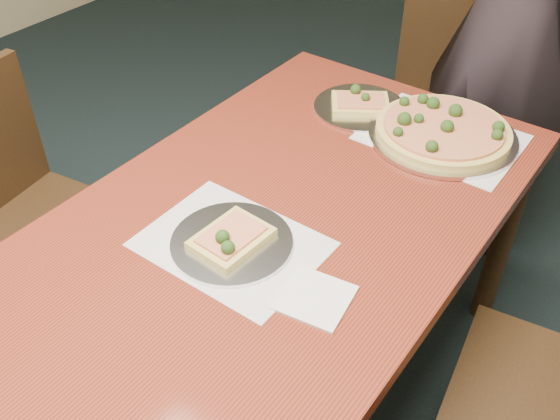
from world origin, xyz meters
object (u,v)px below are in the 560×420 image
Objects in this scene: dining_table at (280,238)px; slice_plate_near at (231,241)px; pizza_pan at (442,130)px; chair_left at (21,204)px; chair_far at (442,98)px; diner at (511,22)px; slice_plate_far at (360,105)px.

slice_plate_near reaches higher than dining_table.
chair_left is at bearing -143.24° from pizza_pan.
chair_far is 0.71m from pizza_pan.
diner is 4.19× the size of pizza_pan.
slice_plate_near is at bearing -105.50° from pizza_pan.
chair_left is at bearing -165.19° from dining_table.
chair_far is at bearing 111.45° from pizza_pan.
dining_table is 1.16m from chair_far.
diner is at bearing -19.02° from chair_far.
slice_plate_near is 1.00× the size of slice_plate_far.
slice_plate_near is (-0.14, -1.29, -0.11)m from diner.
slice_plate_near is (0.05, -1.31, 0.25)m from chair_far.
diner is at bearing 94.67° from pizza_pan.
chair_far is 3.25× the size of slice_plate_near.
chair_far is 1.56m from chair_left.
diner is at bearing 83.44° from dining_table.
slice_plate_far is (-0.07, 0.70, -0.00)m from slice_plate_near.
diner is at bearing 69.88° from slice_plate_far.
dining_table is at bearing -84.01° from chair_left.
dining_table is at bearing -108.58° from pizza_pan.
chair_far is 0.41m from diner.
dining_table is 5.36× the size of slice_plate_near.
diner is (0.13, 1.13, 0.21)m from dining_table.
chair_far is at bearing 93.17° from dining_table.
chair_left is (-0.82, -0.22, -0.14)m from dining_table.
pizza_pan is 1.49× the size of slice_plate_near.
slice_plate_near is at bearing -95.21° from chair_left.
chair_left is 0.85m from slice_plate_near.
slice_plate_far is at bearing 90.15° from diner.
dining_table is 1.65× the size of chair_far.
pizza_pan is (0.24, -0.61, 0.26)m from chair_far.
diner is 6.23× the size of slice_plate_far.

